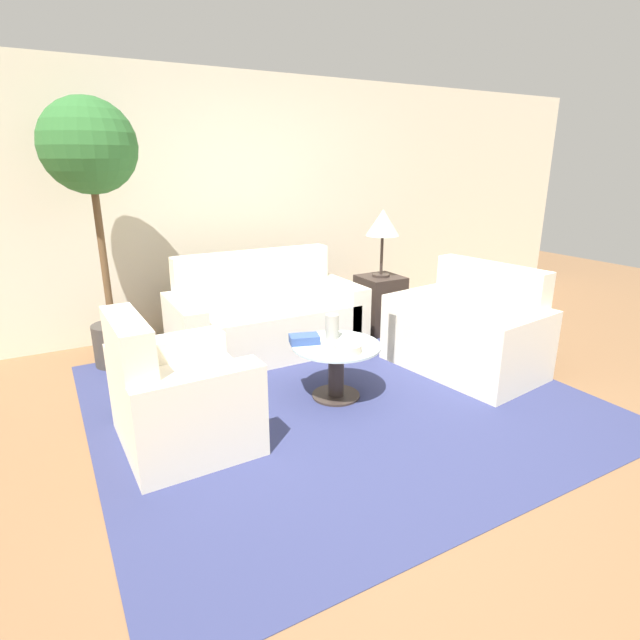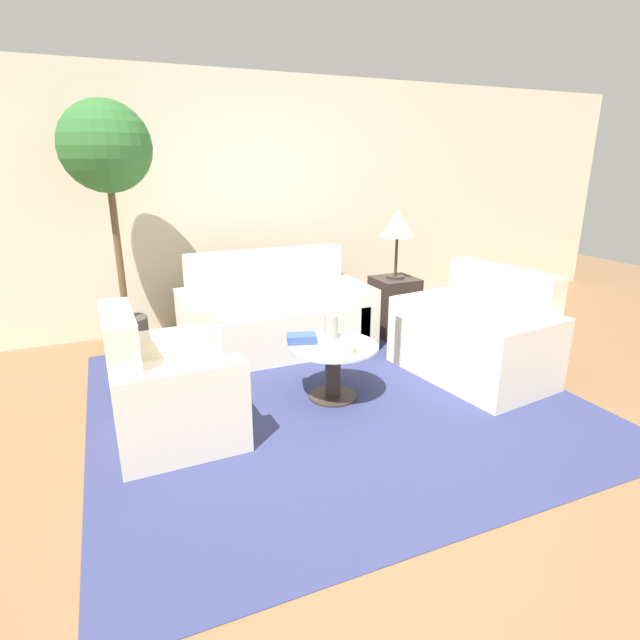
# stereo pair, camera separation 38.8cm
# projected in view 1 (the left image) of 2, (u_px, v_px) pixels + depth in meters

# --- Properties ---
(ground_plane) EXTENTS (14.00, 14.00, 0.00)m
(ground_plane) POSITION_uv_depth(u_px,v_px,m) (383.00, 431.00, 3.35)
(ground_plane) COLOR brown
(wall_back) EXTENTS (10.00, 0.06, 2.60)m
(wall_back) POSITION_uv_depth(u_px,v_px,m) (232.00, 204.00, 5.25)
(wall_back) COLOR beige
(wall_back) RESTS_ON ground_plane
(rug) EXTENTS (3.48, 3.25, 0.01)m
(rug) POSITION_uv_depth(u_px,v_px,m) (336.00, 396.00, 3.84)
(rug) COLOR navy
(rug) RESTS_ON ground_plane
(sofa_main) EXTENTS (1.75, 0.83, 0.92)m
(sofa_main) POSITION_uv_depth(u_px,v_px,m) (265.00, 320.00, 4.73)
(sofa_main) COLOR beige
(sofa_main) RESTS_ON ground_plane
(armchair) EXTENTS (0.79, 0.90, 0.88)m
(armchair) POSITION_uv_depth(u_px,v_px,m) (175.00, 401.00, 3.13)
(armchair) COLOR beige
(armchair) RESTS_ON ground_plane
(loveseat) EXTENTS (0.95, 1.33, 0.90)m
(loveseat) POSITION_uv_depth(u_px,v_px,m) (469.00, 335.00, 4.31)
(loveseat) COLOR beige
(loveseat) RESTS_ON ground_plane
(coffee_table) EXTENTS (0.67, 0.67, 0.43)m
(coffee_table) POSITION_uv_depth(u_px,v_px,m) (336.00, 363.00, 3.76)
(coffee_table) COLOR #332823
(coffee_table) RESTS_ON ground_plane
(side_table) EXTENTS (0.42, 0.42, 0.59)m
(side_table) POSITION_uv_depth(u_px,v_px,m) (380.00, 304.00, 5.25)
(side_table) COLOR #332823
(side_table) RESTS_ON ground_plane
(table_lamp) EXTENTS (0.34, 0.34, 0.68)m
(table_lamp) POSITION_uv_depth(u_px,v_px,m) (383.00, 224.00, 5.00)
(table_lamp) COLOR #332823
(table_lamp) RESTS_ON side_table
(potted_plant) EXTENTS (0.75, 0.75, 2.22)m
(potted_plant) POSITION_uv_depth(u_px,v_px,m) (92.00, 170.00, 3.96)
(potted_plant) COLOR #3D3833
(potted_plant) RESTS_ON ground_plane
(vase) EXTENTS (0.11, 0.11, 0.19)m
(vase) POSITION_uv_depth(u_px,v_px,m) (332.00, 326.00, 3.82)
(vase) COLOR #9E998E
(vase) RESTS_ON coffee_table
(bowl) EXTENTS (0.20, 0.20, 0.06)m
(bowl) POSITION_uv_depth(u_px,v_px,m) (348.00, 348.00, 3.55)
(bowl) COLOR beige
(bowl) RESTS_ON coffee_table
(book_stack) EXTENTS (0.25, 0.19, 0.06)m
(book_stack) POSITION_uv_depth(u_px,v_px,m) (304.00, 339.00, 3.73)
(book_stack) COLOR #334C8C
(book_stack) RESTS_ON coffee_table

